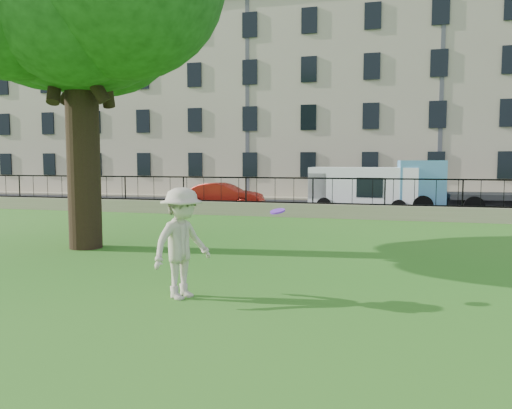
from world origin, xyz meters
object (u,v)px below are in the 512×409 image
(man, at_px, (182,243))
(red_sedan, at_px, (223,196))
(blue_truck, at_px, (465,187))
(frisbee, at_px, (278,211))
(white_van, at_px, (364,190))

(man, xyz_separation_m, red_sedan, (-4.57, 15.59, -0.32))
(man, distance_m, red_sedan, 16.25)
(red_sedan, xyz_separation_m, blue_truck, (11.38, 0.78, 0.57))
(frisbee, bearing_deg, white_van, 87.48)
(man, bearing_deg, red_sedan, 40.10)
(man, relative_size, white_van, 0.39)
(man, xyz_separation_m, blue_truck, (6.81, 16.37, 0.24))
(frisbee, height_order, blue_truck, blue_truck)
(man, height_order, frisbee, man)
(man, height_order, white_van, white_van)
(frisbee, xyz_separation_m, blue_truck, (5.20, 15.83, -0.31))
(frisbee, height_order, red_sedan, frisbee)
(white_van, distance_m, blue_truck, 4.50)
(red_sedan, bearing_deg, blue_truck, -87.63)
(white_van, xyz_separation_m, blue_truck, (4.50, -0.05, 0.17))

